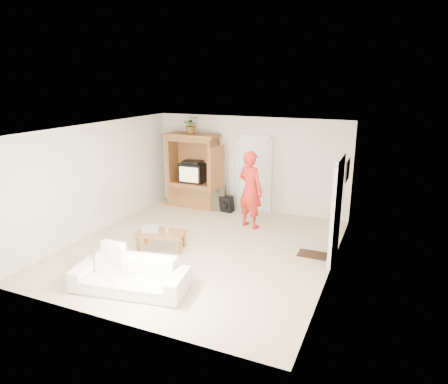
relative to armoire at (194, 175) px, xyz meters
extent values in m
plane|color=tan|center=(1.58, -2.66, -0.91)|extent=(6.00, 6.00, 0.00)
plane|color=white|center=(1.58, -2.66, 1.69)|extent=(6.00, 6.00, 0.00)
plane|color=silver|center=(1.58, 0.34, 0.39)|extent=(5.50, 0.00, 5.50)
plane|color=silver|center=(1.58, -5.66, 0.39)|extent=(5.50, 0.00, 5.50)
plane|color=silver|center=(-1.17, -2.66, 0.39)|extent=(0.00, 6.00, 6.00)
plane|color=silver|center=(4.33, -2.66, 0.39)|extent=(0.00, 6.00, 6.00)
cube|color=#94582D|center=(-0.02, -0.01, -0.56)|extent=(1.40, 0.60, 0.70)
cube|color=#94582D|center=(-0.67, -0.01, 0.39)|extent=(0.10, 0.60, 1.20)
cube|color=#94582D|center=(0.63, -0.01, 0.39)|extent=(0.10, 0.60, 1.20)
cube|color=#94582D|center=(-0.02, 0.26, 0.39)|extent=(1.40, 0.06, 1.20)
cube|color=#94582D|center=(-0.02, -0.01, 1.04)|extent=(1.40, 0.60, 0.10)
cube|color=#94582D|center=(-0.02, -0.01, 1.14)|extent=(1.52, 0.68, 0.10)
cube|color=#94582D|center=(0.96, -0.48, 0.39)|extent=(0.16, 0.67, 1.15)
cube|color=black|center=(-0.02, 0.02, 0.07)|extent=(0.70, 0.52, 0.55)
cube|color=tan|center=(-0.02, -0.25, 0.07)|extent=(0.58, 0.02, 0.42)
cube|color=black|center=(-0.02, -0.01, 0.38)|extent=(0.55, 0.35, 0.08)
cube|color=brown|center=(-0.02, -0.30, -0.46)|extent=(1.19, 0.03, 0.25)
cube|color=white|center=(1.73, 0.31, 0.11)|extent=(0.85, 0.05, 2.04)
cube|color=black|center=(4.30, -2.06, 0.11)|extent=(0.05, 0.90, 2.04)
cube|color=black|center=(4.31, -0.76, 0.69)|extent=(0.03, 0.60, 0.48)
cube|color=#382316|center=(3.88, -2.06, -0.90)|extent=(0.60, 0.40, 0.02)
imported|color=#4C7238|center=(-0.02, -0.03, 1.43)|extent=(0.56, 0.53, 0.48)
imported|color=red|center=(2.09, -1.00, 0.05)|extent=(0.82, 0.67, 1.92)
imported|color=silver|center=(1.25, -4.79, -0.62)|extent=(2.09, 1.10, 0.58)
cube|color=brown|center=(0.78, -3.05, -0.55)|extent=(1.13, 0.79, 0.06)
cube|color=brown|center=(0.40, -3.36, -0.74)|extent=(0.07, 0.07, 0.33)
cube|color=brown|center=(0.30, -2.95, -0.74)|extent=(0.07, 0.07, 0.33)
cube|color=brown|center=(1.27, -3.15, -0.74)|extent=(0.07, 0.07, 0.33)
cube|color=brown|center=(1.17, -2.74, -0.74)|extent=(0.07, 0.07, 0.33)
cube|color=#EA514E|center=(0.52, -3.05, -0.48)|extent=(0.47, 0.42, 0.08)
cylinder|color=tan|center=(0.92, -3.00, -0.47)|extent=(0.08, 0.08, 0.10)
camera|label=1|loc=(5.23, -9.88, 2.66)|focal=32.00mm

